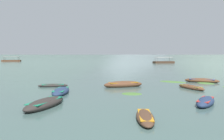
% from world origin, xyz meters
% --- Properties ---
extents(ground_plane, '(6000.00, 6000.00, 0.00)m').
position_xyz_m(ground_plane, '(0.00, 1500.00, 0.00)').
color(ground_plane, '#425B56').
extents(mountain_2, '(2097.97, 2097.97, 477.24)m').
position_xyz_m(mountain_2, '(-749.20, 2348.96, 238.62)').
color(mountain_2, '#4C5B56').
rests_on(mountain_2, ground).
extents(mountain_3, '(1206.35, 1206.35, 323.75)m').
position_xyz_m(mountain_3, '(174.14, 2459.52, 161.88)').
color(mountain_3, slate).
rests_on(mountain_3, ground).
extents(mountain_4, '(1217.33, 1217.33, 506.91)m').
position_xyz_m(mountain_4, '(1206.32, 2547.24, 253.45)').
color(mountain_4, slate).
rests_on(mountain_4, ground).
extents(rowboat_0, '(2.76, 4.59, 0.72)m').
position_xyz_m(rowboat_0, '(-3.43, 11.30, 0.22)').
color(rowboat_0, '#2D2826').
rests_on(rowboat_0, ground).
extents(rowboat_1, '(2.21, 3.89, 0.50)m').
position_xyz_m(rowboat_1, '(9.86, 19.06, 0.16)').
color(rowboat_1, brown).
rests_on(rowboat_1, ground).
extents(rowboat_2, '(1.46, 4.19, 0.67)m').
position_xyz_m(rowboat_2, '(-3.34, 16.53, 0.21)').
color(rowboat_2, navy).
rests_on(rowboat_2, ground).
extents(rowboat_3, '(2.85, 3.48, 0.66)m').
position_xyz_m(rowboat_3, '(8.05, 11.58, 0.21)').
color(rowboat_3, navy).
rests_on(rowboat_3, ground).
extents(rowboat_4, '(1.26, 3.60, 0.47)m').
position_xyz_m(rowboat_4, '(3.00, 7.96, 0.15)').
color(rowboat_4, '#4C3323').
rests_on(rowboat_4, ground).
extents(rowboat_5, '(4.41, 3.13, 0.64)m').
position_xyz_m(rowboat_5, '(13.39, 24.52, 0.20)').
color(rowboat_5, brown).
rests_on(rowboat_5, ground).
extents(rowboat_6, '(3.38, 1.18, 0.40)m').
position_xyz_m(rowboat_6, '(-5.08, 21.05, 0.13)').
color(rowboat_6, '#2D2826').
rests_on(rowboat_6, ground).
extents(rowboat_7, '(4.68, 2.49, 0.81)m').
position_xyz_m(rowboat_7, '(2.82, 20.72, 0.25)').
color(rowboat_7, brown).
rests_on(rowboat_7, ground).
extents(ferry_0, '(8.54, 4.45, 2.54)m').
position_xyz_m(ferry_0, '(24.00, 84.36, 0.45)').
color(ferry_0, '#4C3323').
rests_on(ferry_0, ground).
extents(ferry_2, '(8.65, 3.83, 2.54)m').
position_xyz_m(ferry_2, '(-43.70, 104.98, 0.45)').
color(ferry_2, brown).
rests_on(ferry_2, ground).
extents(weed_patch_0, '(2.17, 1.89, 0.14)m').
position_xyz_m(weed_patch_0, '(3.23, 16.16, 0.00)').
color(weed_patch_0, '#477033').
rests_on(weed_patch_0, ground).
extents(weed_patch_2, '(2.63, 2.70, 0.14)m').
position_xyz_m(weed_patch_2, '(13.40, 23.32, 0.00)').
color(weed_patch_2, '#477033').
rests_on(weed_patch_2, ground).
extents(weed_patch_4, '(3.92, 3.46, 0.14)m').
position_xyz_m(weed_patch_4, '(9.67, 24.88, 0.00)').
color(weed_patch_4, '#477033').
rests_on(weed_patch_4, ground).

